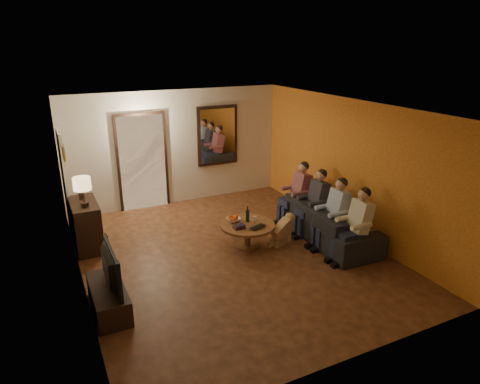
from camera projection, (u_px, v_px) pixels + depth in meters
name	position (u px, v px, depth m)	size (l,w,h in m)	color
floor	(232.00, 255.00, 7.60)	(5.00, 6.00, 0.01)	#3E2110
ceiling	(231.00, 108.00, 6.73)	(5.00, 6.00, 0.01)	white
back_wall	(176.00, 148.00, 9.71)	(5.00, 0.02, 2.60)	beige
front_wall	(348.00, 266.00, 4.62)	(5.00, 0.02, 2.60)	beige
left_wall	(74.00, 210.00, 6.14)	(0.02, 6.00, 2.60)	beige
right_wall	(350.00, 168.00, 8.20)	(0.02, 6.00, 2.60)	beige
orange_accent	(349.00, 168.00, 8.19)	(0.01, 6.00, 2.60)	#C76022
kitchen_doorway	(143.00, 163.00, 9.45)	(1.00, 0.06, 2.10)	#FFE0A5
door_trim	(143.00, 163.00, 9.44)	(1.12, 0.04, 2.22)	black
fridge_glimpse	(154.00, 168.00, 9.61)	(0.45, 0.03, 1.70)	silver
mirror_frame	(217.00, 136.00, 10.02)	(1.00, 0.05, 1.40)	black
mirror_glass	(218.00, 136.00, 10.00)	(0.86, 0.02, 1.26)	white
white_door	(65.00, 183.00, 8.20)	(0.06, 0.85, 2.04)	white
framed_art	(63.00, 153.00, 7.07)	(0.03, 0.28, 0.24)	#B28C33
art_canvas	(64.00, 153.00, 7.08)	(0.01, 0.22, 0.18)	brown
dresser	(86.00, 225.00, 7.76)	(0.45, 0.99, 0.88)	black
table_lamp	(83.00, 192.00, 7.34)	(0.30, 0.30, 0.54)	beige
flower_vase	(80.00, 187.00, 7.73)	(0.14, 0.14, 0.44)	red
tv_stand	(109.00, 298.00, 6.00)	(0.45, 1.12, 0.37)	black
tv	(105.00, 268.00, 5.84)	(0.13, 1.02, 0.58)	black
sofa	(328.00, 222.00, 8.15)	(0.92, 2.35, 0.69)	black
person_a	(356.00, 228.00, 7.26)	(0.60, 0.40, 1.20)	tan
person_b	(334.00, 215.00, 7.77)	(0.60, 0.40, 1.20)	tan
person_c	(315.00, 205.00, 8.28)	(0.60, 0.40, 1.20)	tan
person_d	(298.00, 195.00, 8.79)	(0.60, 0.40, 1.20)	tan
dog	(282.00, 229.00, 7.97)	(0.56, 0.24, 0.56)	tan
coffee_table	(247.00, 235.00, 7.86)	(1.01, 1.01, 0.45)	brown
bowl	(233.00, 220.00, 7.88)	(0.26, 0.26, 0.06)	white
oranges	(233.00, 216.00, 7.86)	(0.20, 0.20, 0.08)	#DE5012
wine_bottle	(248.00, 214.00, 7.84)	(0.07, 0.07, 0.31)	black
wine_glass	(255.00, 219.00, 7.88)	(0.06, 0.06, 0.10)	silver
book_stack	(239.00, 226.00, 7.60)	(0.20, 0.15, 0.07)	black
laptop	(260.00, 228.00, 7.58)	(0.33, 0.21, 0.03)	black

